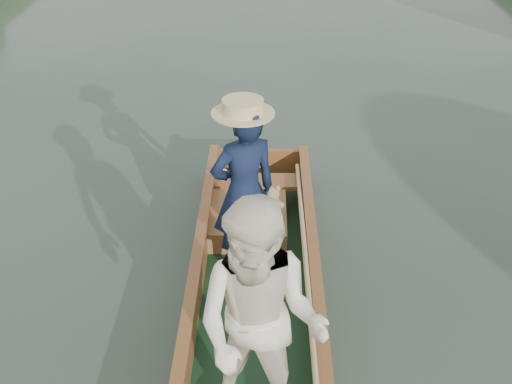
{
  "coord_description": "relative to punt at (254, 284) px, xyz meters",
  "views": [
    {
      "loc": [
        0.08,
        -4.1,
        3.77
      ],
      "look_at": [
        0.0,
        0.6,
        0.95
      ],
      "focal_mm": 45.0,
      "sensor_mm": 36.0,
      "label": 1
    }
  ],
  "objects": [
    {
      "name": "ground",
      "position": [
        0.0,
        0.27,
        -0.65
      ],
      "size": [
        120.0,
        120.0,
        0.0
      ],
      "primitive_type": "plane",
      "color": "#283D30",
      "rests_on": "ground"
    },
    {
      "name": "punt",
      "position": [
        0.0,
        0.0,
        0.0
      ],
      "size": [
        1.13,
        5.0,
        1.89
      ],
      "color": "#133319",
      "rests_on": "ground"
    }
  ]
}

